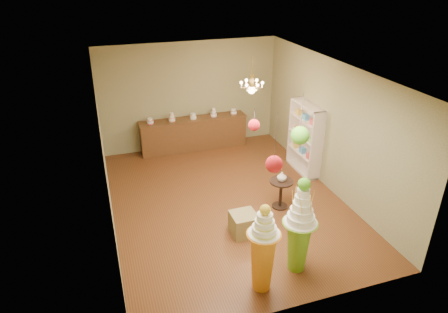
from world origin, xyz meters
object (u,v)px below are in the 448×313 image
object	(u,v)px
round_table	(281,190)
pedestal_green	(299,234)
pedestal_orange	(263,254)
sideboard	(194,133)

from	to	relation	value
round_table	pedestal_green	bearing A→B (deg)	-107.09
pedestal_green	round_table	world-z (taller)	pedestal_green
pedestal_orange	sideboard	size ratio (longest dim) A/B	0.53
sideboard	round_table	bearing A→B (deg)	-73.71
pedestal_orange	sideboard	xyz separation A→B (m)	(0.30, 5.65, -0.20)
pedestal_green	sideboard	bearing A→B (deg)	94.91
sideboard	round_table	distance (m)	3.71
pedestal_green	sideboard	world-z (taller)	pedestal_green
pedestal_orange	round_table	distance (m)	2.50
pedestal_green	round_table	distance (m)	1.98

